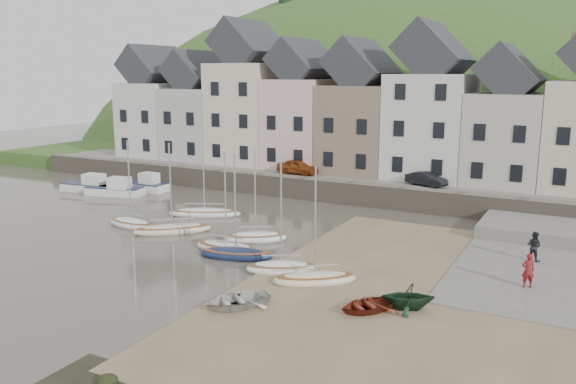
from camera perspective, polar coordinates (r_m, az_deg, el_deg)
The scene contains 26 objects.
ground at distance 33.34m, azimuth -4.91°, elevation -6.91°, with size 160.00×160.00×0.00m, color #433F35.
quay_land at distance 61.72m, azimuth 11.49°, elevation 2.27°, with size 90.00×30.00×1.50m, color #315522.
quay_street at distance 50.83m, azimuth 7.75°, elevation 1.32°, with size 70.00×7.00×0.10m, color slate.
seawall at distance 47.75m, azimuth 6.25°, elevation -0.11°, with size 70.00×1.20×1.80m, color slate.
beach at distance 29.15m, azimuth 13.83°, elevation -9.95°, with size 18.00×26.00×0.06m, color brown.
slipway at distance 36.06m, azimuth 23.28°, elevation -6.30°, with size 8.00×18.00×0.12m, color slate.
hillside at distance 93.72m, azimuth 13.09°, elevation -6.39°, with size 134.40×84.00×84.00m.
townhouse_terrace at distance 52.87m, azimuth 11.07°, elevation 7.92°, with size 61.05×8.00×13.93m.
sailboat_0 at distance 44.01m, azimuth -8.23°, elevation -2.03°, with size 5.60×3.72×6.32m.
sailboat_1 at distance 41.93m, azimuth -15.18°, elevation -3.00°, with size 4.16×1.75×6.32m.
sailboat_2 at distance 39.79m, azimuth -11.35°, elevation -3.62°, with size 4.87×4.65×6.32m.
sailboat_3 at distance 37.20m, azimuth -3.22°, elevation -4.47°, with size 4.20×3.47×6.32m.
sailboat_4 at distance 35.20m, azimuth -6.09°, elevation -5.46°, with size 4.29×1.58×6.32m.
sailboat_5 at distance 34.00m, azimuth -5.15°, elevation -6.07°, with size 4.65×2.73×6.32m.
sailboat_6 at distance 31.53m, azimuth -0.67°, elevation -7.46°, with size 4.09×3.19×6.32m.
sailboat_7 at distance 29.98m, azimuth 2.66°, elevation -8.51°, with size 4.41×3.75×6.32m.
motorboat_0 at distance 52.99m, azimuth -16.61°, elevation 0.29°, with size 5.38×2.93×1.70m.
motorboat_1 at distance 55.39m, azimuth -18.94°, elevation 0.63°, with size 5.44×2.42×1.70m.
motorboat_2 at distance 54.41m, azimuth -13.93°, elevation 0.73°, with size 4.60×1.87×1.70m.
rowboat_white at distance 27.05m, azimuth -5.13°, elevation -10.58°, with size 2.22×3.10×0.64m, color silver.
rowboat_green at distance 27.11m, azimuth 11.78°, elevation -10.04°, with size 2.06×2.38×1.26m, color #16311D.
rowboat_red at distance 26.75m, azimuth 7.83°, elevation -10.99°, with size 1.96×2.75×0.57m, color maroon.
person_red at distance 31.26m, azimuth 22.62°, elevation -7.15°, with size 0.64×0.42×1.75m, color maroon.
person_dark at distance 35.71m, azimuth 23.12°, elevation -4.93°, with size 0.83×0.65×1.71m, color black.
car_left at distance 52.29m, azimuth 0.96°, elevation 2.50°, with size 1.55×3.86×1.32m, color #883A13.
car_right at distance 48.15m, azimuth 13.50°, elevation 1.27°, with size 1.20×3.44×1.13m, color black.
Camera 1 is at (17.37, -26.40, 10.61)m, focal length 36.00 mm.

